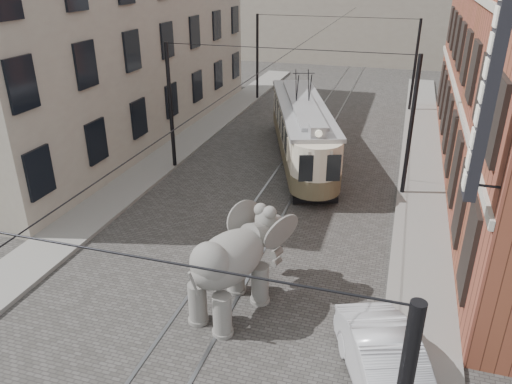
% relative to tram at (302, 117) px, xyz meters
% --- Properties ---
extents(ground, '(120.00, 120.00, 0.00)m').
position_rel_tram_xyz_m(ground, '(-0.02, -9.11, -2.20)').
color(ground, '#423F3D').
extents(tram_rails, '(1.54, 80.00, 0.02)m').
position_rel_tram_xyz_m(tram_rails, '(-0.02, -9.11, -2.19)').
color(tram_rails, slate).
rests_on(tram_rails, ground).
extents(sidewalk_right, '(2.00, 60.00, 0.15)m').
position_rel_tram_xyz_m(sidewalk_right, '(5.98, -9.11, -2.12)').
color(sidewalk_right, slate).
rests_on(sidewalk_right, ground).
extents(sidewalk_left, '(2.00, 60.00, 0.15)m').
position_rel_tram_xyz_m(sidewalk_left, '(-6.52, -9.11, -2.12)').
color(sidewalk_left, slate).
rests_on(sidewalk_left, ground).
extents(stucco_building, '(7.00, 24.00, 10.00)m').
position_rel_tram_xyz_m(stucco_building, '(-11.02, 0.89, 2.80)').
color(stucco_building, gray).
rests_on(stucco_building, ground).
extents(catenary, '(11.00, 30.20, 6.00)m').
position_rel_tram_xyz_m(catenary, '(-0.22, -4.11, 0.80)').
color(catenary, black).
rests_on(catenary, ground).
extents(tram, '(5.75, 11.23, 4.40)m').
position_rel_tram_xyz_m(tram, '(0.00, 0.00, 0.00)').
color(tram, beige).
rests_on(tram, ground).
extents(elephant, '(3.79, 5.05, 2.75)m').
position_rel_tram_xyz_m(elephant, '(0.70, -12.70, -0.82)').
color(elephant, slate).
rests_on(elephant, ground).
extents(parked_car, '(3.05, 4.55, 1.42)m').
position_rel_tram_xyz_m(parked_car, '(5.19, -14.51, -1.49)').
color(parked_car, '#B8B8BD').
rests_on(parked_car, ground).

